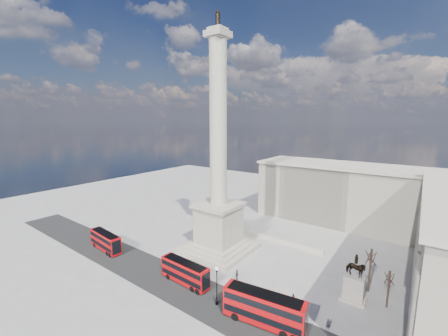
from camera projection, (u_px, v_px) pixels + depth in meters
ground at (204, 258)px, 57.69m from camera, size 180.00×180.00×0.00m
asphalt_road at (189, 290)px, 46.83m from camera, size 120.00×9.00×0.01m
nelsons_column at (218, 194)px, 59.51m from camera, size 14.00×14.00×49.85m
balustrade_wall at (245, 232)px, 70.34m from camera, size 40.00×0.60×1.10m
building_northeast at (351, 195)px, 76.50m from camera, size 51.00×17.00×16.60m
red_bus_a at (106, 241)px, 61.12m from camera, size 10.17×3.17×4.06m
red_bus_b at (185, 272)px, 48.50m from camera, size 10.02×2.60×4.04m
red_bus_c at (264, 308)px, 38.53m from camera, size 11.95×4.19×4.74m
victorian_lamp at (217, 283)px, 42.55m from camera, size 0.55×0.55×6.39m
equestrian_statue at (354, 285)px, 43.75m from camera, size 3.77×2.83×7.92m
bare_tree_mid at (390, 277)px, 41.63m from camera, size 1.70×1.70×6.44m
bare_tree_far at (371, 256)px, 45.49m from camera, size 1.97×1.97×8.06m
pedestrian_walking at (328, 324)px, 37.88m from camera, size 0.65×0.52×1.53m
pedestrian_standing at (293, 298)px, 43.49m from camera, size 0.80×0.65×1.53m
pedestrian_crossing at (237, 275)px, 49.86m from camera, size 1.12×1.12×1.90m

